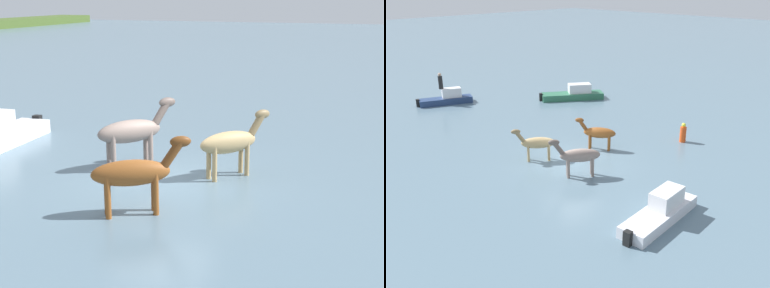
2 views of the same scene
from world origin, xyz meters
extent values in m
plane|color=slate|center=(0.00, 0.00, 0.00)|extent=(177.26, 177.26, 0.00)
ellipsoid|color=brown|center=(-2.44, -0.31, 0.97)|extent=(1.40, 1.76, 0.59)
cylinder|color=brown|center=(-2.03, -0.68, 0.49)|extent=(0.13, 0.13, 0.97)
cylinder|color=brown|center=(-2.27, -0.83, 0.49)|extent=(0.13, 0.13, 0.97)
cylinder|color=brown|center=(-2.61, 0.21, 0.49)|extent=(0.13, 0.13, 0.97)
cylinder|color=brown|center=(-2.84, 0.06, 0.49)|extent=(0.13, 0.13, 0.97)
cylinder|color=brown|center=(-1.93, -1.09, 1.36)|extent=(0.47, 0.56, 0.65)
ellipsoid|color=brown|center=(-1.82, -1.25, 1.63)|extent=(0.43, 0.52, 0.26)
ellipsoid|color=gray|center=(0.76, 1.31, 1.06)|extent=(1.87, 1.63, 0.65)
cylinder|color=gray|center=(1.31, 1.08, 0.53)|extent=(0.14, 0.14, 1.06)
cylinder|color=gray|center=(1.12, 0.83, 0.53)|extent=(0.14, 0.14, 1.06)
cylinder|color=gray|center=(0.40, 1.79, 0.53)|extent=(0.14, 0.14, 1.06)
cylinder|color=gray|center=(0.21, 1.54, 0.53)|extent=(0.14, 0.14, 1.06)
cylinder|color=#63544C|center=(1.56, 0.68, 1.48)|extent=(0.60, 0.54, 0.71)
ellipsoid|color=#63544C|center=(1.72, 0.56, 1.78)|extent=(0.55, 0.50, 0.28)
ellipsoid|color=tan|center=(0.90, -1.55, 0.97)|extent=(1.69, 1.50, 0.59)
cylinder|color=tan|center=(1.40, -1.76, 0.48)|extent=(0.13, 0.13, 0.97)
cylinder|color=tan|center=(1.22, -1.99, 0.48)|extent=(0.13, 0.13, 0.97)
cylinder|color=tan|center=(0.58, -1.11, 0.48)|extent=(0.13, 0.13, 0.97)
cylinder|color=tan|center=(0.40, -1.33, 0.48)|extent=(0.13, 0.13, 0.97)
cylinder|color=olive|center=(1.63, -2.13, 1.35)|extent=(0.55, 0.49, 0.65)
ellipsoid|color=olive|center=(1.77, -2.24, 1.62)|extent=(0.50, 0.46, 0.26)
cube|color=silver|center=(1.54, 6.35, 0.16)|extent=(4.15, 1.40, 0.62)
cube|color=black|center=(3.67, 6.49, 0.24)|extent=(0.26, 0.29, 0.67)
camera|label=1|loc=(-13.11, -5.72, 4.78)|focal=52.93mm
camera|label=2|loc=(14.03, 14.21, 8.81)|focal=39.94mm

